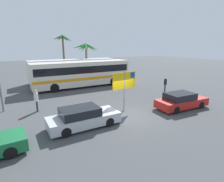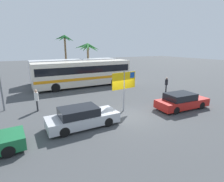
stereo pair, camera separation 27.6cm
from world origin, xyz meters
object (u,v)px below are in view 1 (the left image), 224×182
at_px(car_silver, 83,117).
at_px(car_red, 181,101).
at_px(bus_rear_coach, 74,69).
at_px(pedestrian_crossing_lot, 165,83).
at_px(pedestrian_near_sign, 36,99).
at_px(bus_front_coach, 82,73).
at_px(ferry_sign, 125,82).

bearing_deg(car_silver, car_red, -5.09).
relative_size(bus_rear_coach, pedestrian_crossing_lot, 7.39).
bearing_deg(pedestrian_crossing_lot, pedestrian_near_sign, 36.54).
bearing_deg(pedestrian_near_sign, car_red, -22.46).
bearing_deg(bus_front_coach, pedestrian_near_sign, -133.28).
xyz_separation_m(bus_rear_coach, pedestrian_crossing_lot, (7.11, -10.90, -0.82)).
xyz_separation_m(bus_rear_coach, pedestrian_near_sign, (-6.42, -10.55, -0.74)).
bearing_deg(pedestrian_near_sign, pedestrian_crossing_lot, 1.71).
bearing_deg(car_silver, pedestrian_crossing_lot, 19.12).
distance_m(bus_front_coach, bus_rear_coach, 3.89).
relative_size(bus_front_coach, pedestrian_crossing_lot, 7.39).
xyz_separation_m(bus_front_coach, pedestrian_near_sign, (-6.28, -6.67, -0.74)).
xyz_separation_m(bus_rear_coach, ferry_sign, (-0.28, -13.75, 0.54)).
height_order(bus_front_coach, pedestrian_crossing_lot, bus_front_coach).
distance_m(bus_rear_coach, pedestrian_near_sign, 12.37).
height_order(car_silver, pedestrian_crossing_lot, pedestrian_crossing_lot).
xyz_separation_m(bus_front_coach, ferry_sign, (-0.14, -9.86, 0.54)).
bearing_deg(car_red, bus_front_coach, 113.34).
xyz_separation_m(bus_front_coach, pedestrian_crossing_lot, (7.25, -7.01, -0.82)).
height_order(bus_rear_coach, car_silver, bus_rear_coach).
height_order(car_red, car_silver, same).
relative_size(pedestrian_crossing_lot, pedestrian_near_sign, 0.93).
bearing_deg(pedestrian_near_sign, bus_front_coach, 49.89).
bearing_deg(car_silver, ferry_sign, 16.50).
bearing_deg(car_red, pedestrian_near_sign, 157.72).
bearing_deg(car_silver, pedestrian_near_sign, 115.90).
height_order(pedestrian_crossing_lot, pedestrian_near_sign, pedestrian_near_sign).
height_order(car_red, pedestrian_crossing_lot, pedestrian_crossing_lot).
distance_m(bus_front_coach, pedestrian_crossing_lot, 10.12).
relative_size(car_silver, pedestrian_crossing_lot, 2.78).
height_order(ferry_sign, car_red, ferry_sign).
bearing_deg(ferry_sign, car_silver, -168.71).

